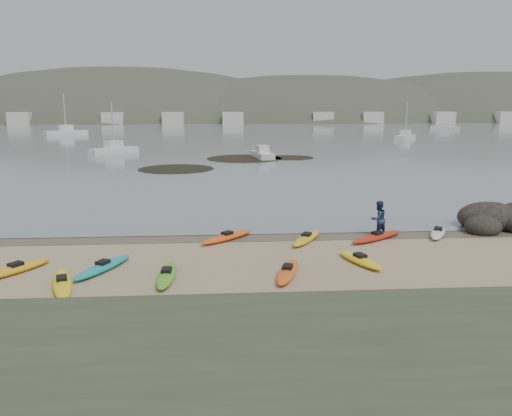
{
  "coord_description": "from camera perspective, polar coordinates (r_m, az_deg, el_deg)",
  "views": [
    {
      "loc": [
        -1.77,
        -26.31,
        7.08
      ],
      "look_at": [
        0.0,
        0.0,
        1.5
      ],
      "focal_mm": 35.0,
      "sensor_mm": 36.0,
      "label": 1
    }
  ],
  "objects": [
    {
      "name": "rock_cluster",
      "position": [
        32.01,
        26.17,
        -1.63
      ],
      "size": [
        5.29,
        3.89,
        1.79
      ],
      "color": "black",
      "rests_on": "ground"
    },
    {
      "name": "kelp_mats",
      "position": [
        61.25,
        -2.66,
        5.32
      ],
      "size": [
        21.07,
        18.81,
        0.04
      ],
      "color": "black",
      "rests_on": "water"
    },
    {
      "name": "water",
      "position": [
        326.39,
        -3.59,
        10.68
      ],
      "size": [
        1200.0,
        1200.0,
        0.0
      ],
      "primitive_type": "plane",
      "color": "slate",
      "rests_on": "ground"
    },
    {
      "name": "moored_boats",
      "position": [
        100.46,
        -1.66,
        8.2
      ],
      "size": [
        101.14,
        71.41,
        1.24
      ],
      "color": "silver",
      "rests_on": "ground"
    },
    {
      "name": "ground",
      "position": [
        27.3,
        -0.0,
        -3.08
      ],
      "size": [
        600.0,
        600.0,
        0.0
      ],
      "primitive_type": "plane",
      "color": "tan",
      "rests_on": "ground"
    },
    {
      "name": "person_east",
      "position": [
        27.5,
        13.81,
        -1.21
      ],
      "size": [
        1.18,
        1.09,
        1.96
      ],
      "primitive_type": "imported",
      "rotation": [
        0.0,
        0.0,
        3.6
      ],
      "color": "navy",
      "rests_on": "ground"
    },
    {
      "name": "kayaks",
      "position": [
        23.21,
        -1.51,
        -5.37
      ],
      "size": [
        22.78,
        10.02,
        0.34
      ],
      "color": "#F05314",
      "rests_on": "ground"
    },
    {
      "name": "far_hills",
      "position": [
        225.26,
        6.74,
        6.0
      ],
      "size": [
        550.0,
        135.0,
        80.0
      ],
      "color": "#384235",
      "rests_on": "ground"
    },
    {
      "name": "bluff",
      "position": [
        10.84,
        6.71,
        -22.23
      ],
      "size": [
        60.0,
        8.0,
        2.0
      ],
      "primitive_type": "cube",
      "color": "#475138",
      "rests_on": "ground"
    },
    {
      "name": "wet_sand",
      "position": [
        27.01,
        0.04,
        -3.24
      ],
      "size": [
        60.0,
        60.0,
        0.0
      ],
      "primitive_type": "plane",
      "color": "brown",
      "rests_on": "ground"
    },
    {
      "name": "far_town",
      "position": [
        171.56,
        -1.26,
        10.24
      ],
      "size": [
        199.0,
        5.0,
        4.0
      ],
      "color": "beige",
      "rests_on": "ground"
    }
  ]
}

